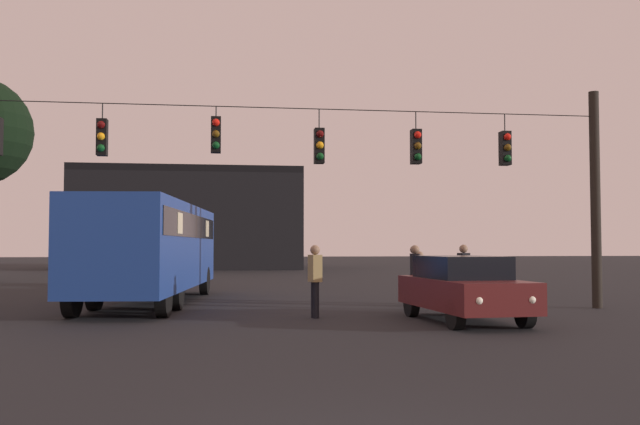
{
  "coord_description": "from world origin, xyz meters",
  "views": [
    {
      "loc": [
        -1.15,
        -5.83,
        1.76
      ],
      "look_at": [
        1.75,
        15.17,
        2.76
      ],
      "focal_mm": 39.72,
      "sensor_mm": 36.0,
      "label": 1
    }
  ],
  "objects_px": {
    "pedestrian_crossing_right": "(315,276)",
    "city_bus": "(152,242)",
    "pedestrian_trailing": "(414,271)",
    "car_near_right": "(463,287)",
    "pedestrian_crossing_left": "(464,271)",
    "pedestrian_near_bus": "(415,273)",
    "car_far_left": "(158,268)",
    "pedestrian_crossing_center": "(420,276)"
  },
  "relations": [
    {
      "from": "pedestrian_crossing_left",
      "to": "pedestrian_near_bus",
      "type": "distance_m",
      "value": 1.77
    },
    {
      "from": "car_near_right",
      "to": "pedestrian_crossing_left",
      "type": "bearing_deg",
      "value": 70.45
    },
    {
      "from": "pedestrian_crossing_right",
      "to": "pedestrian_crossing_left",
      "type": "bearing_deg",
      "value": 27.66
    },
    {
      "from": "pedestrian_crossing_left",
      "to": "pedestrian_near_bus",
      "type": "bearing_deg",
      "value": -156.91
    },
    {
      "from": "pedestrian_crossing_right",
      "to": "pedestrian_trailing",
      "type": "distance_m",
      "value": 5.07
    },
    {
      "from": "pedestrian_crossing_center",
      "to": "pedestrian_crossing_right",
      "type": "bearing_deg",
      "value": -141.1
    },
    {
      "from": "car_far_left",
      "to": "pedestrian_crossing_right",
      "type": "relative_size",
      "value": 2.45
    },
    {
      "from": "pedestrian_crossing_center",
      "to": "pedestrian_near_bus",
      "type": "height_order",
      "value": "pedestrian_near_bus"
    },
    {
      "from": "city_bus",
      "to": "pedestrian_near_bus",
      "type": "xyz_separation_m",
      "value": [
        7.36,
        -3.16,
        -0.85
      ]
    },
    {
      "from": "car_near_right",
      "to": "pedestrian_crossing_center",
      "type": "height_order",
      "value": "pedestrian_crossing_center"
    },
    {
      "from": "pedestrian_crossing_left",
      "to": "car_far_left",
      "type": "bearing_deg",
      "value": 129.75
    },
    {
      "from": "city_bus",
      "to": "pedestrian_near_bus",
      "type": "bearing_deg",
      "value": -23.26
    },
    {
      "from": "car_far_left",
      "to": "pedestrian_crossing_right",
      "type": "bearing_deg",
      "value": -70.39
    },
    {
      "from": "car_far_left",
      "to": "pedestrian_crossing_right",
      "type": "height_order",
      "value": "pedestrian_crossing_right"
    },
    {
      "from": "pedestrian_crossing_center",
      "to": "pedestrian_crossing_left",
      "type": "bearing_deg",
      "value": -15.54
    },
    {
      "from": "pedestrian_crossing_left",
      "to": "pedestrian_trailing",
      "type": "distance_m",
      "value": 1.68
    },
    {
      "from": "car_near_right",
      "to": "car_far_left",
      "type": "relative_size",
      "value": 1.02
    },
    {
      "from": "pedestrian_crossing_left",
      "to": "pedestrian_near_bus",
      "type": "relative_size",
      "value": 1.01
    },
    {
      "from": "pedestrian_crossing_center",
      "to": "pedestrian_trailing",
      "type": "distance_m",
      "value": 0.92
    },
    {
      "from": "pedestrian_crossing_right",
      "to": "city_bus",
      "type": "bearing_deg",
      "value": 131.73
    },
    {
      "from": "pedestrian_trailing",
      "to": "car_near_right",
      "type": "bearing_deg",
      "value": -92.37
    },
    {
      "from": "car_far_left",
      "to": "pedestrian_near_bus",
      "type": "bearing_deg",
      "value": -56.92
    },
    {
      "from": "city_bus",
      "to": "pedestrian_crossing_right",
      "type": "relative_size",
      "value": 6.3
    },
    {
      "from": "pedestrian_trailing",
      "to": "pedestrian_crossing_left",
      "type": "bearing_deg",
      "value": -47.93
    },
    {
      "from": "city_bus",
      "to": "pedestrian_crossing_right",
      "type": "distance_m",
      "value": 6.61
    },
    {
      "from": "car_near_right",
      "to": "city_bus",
      "type": "bearing_deg",
      "value": 140.89
    },
    {
      "from": "pedestrian_crossing_left",
      "to": "pedestrian_trailing",
      "type": "relative_size",
      "value": 1.02
    },
    {
      "from": "car_far_left",
      "to": "pedestrian_trailing",
      "type": "bearing_deg",
      "value": -50.55
    },
    {
      "from": "pedestrian_near_bus",
      "to": "pedestrian_trailing",
      "type": "xyz_separation_m",
      "value": [
        0.5,
        1.94,
        -0.01
      ]
    },
    {
      "from": "car_near_right",
      "to": "pedestrian_crossing_center",
      "type": "bearing_deg",
      "value": 88.22
    },
    {
      "from": "city_bus",
      "to": "pedestrian_crossing_center",
      "type": "bearing_deg",
      "value": -15.34
    },
    {
      "from": "pedestrian_crossing_left",
      "to": "pedestrian_crossing_right",
      "type": "xyz_separation_m",
      "value": [
        -4.62,
        -2.42,
        -0.01
      ]
    },
    {
      "from": "city_bus",
      "to": "pedestrian_trailing",
      "type": "height_order",
      "value": "city_bus"
    },
    {
      "from": "pedestrian_crossing_center",
      "to": "pedestrian_near_bus",
      "type": "bearing_deg",
      "value": -112.3
    },
    {
      "from": "car_far_left",
      "to": "pedestrian_crossing_center",
      "type": "distance_m",
      "value": 14.0
    },
    {
      "from": "city_bus",
      "to": "pedestrian_trailing",
      "type": "distance_m",
      "value": 8.0
    },
    {
      "from": "pedestrian_crossing_left",
      "to": "pedestrian_crossing_center",
      "type": "distance_m",
      "value": 1.26
    },
    {
      "from": "pedestrian_crossing_center",
      "to": "city_bus",
      "type": "bearing_deg",
      "value": 164.66
    },
    {
      "from": "pedestrian_crossing_right",
      "to": "car_near_right",
      "type": "bearing_deg",
      "value": -22.01
    },
    {
      "from": "pedestrian_crossing_center",
      "to": "pedestrian_trailing",
      "type": "relative_size",
      "value": 0.91
    },
    {
      "from": "city_bus",
      "to": "car_near_right",
      "type": "xyz_separation_m",
      "value": [
        7.65,
        -6.22,
        -1.07
      ]
    },
    {
      "from": "pedestrian_crossing_left",
      "to": "pedestrian_crossing_center",
      "type": "xyz_separation_m",
      "value": [
        -1.21,
        0.34,
        -0.13
      ]
    }
  ]
}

